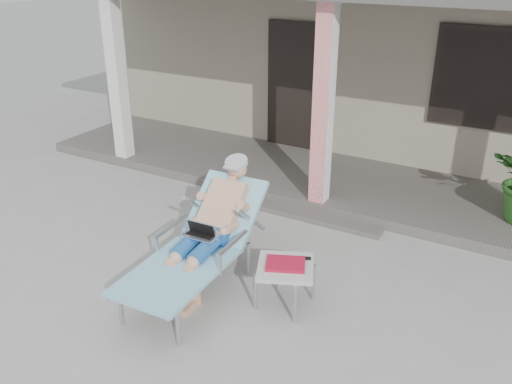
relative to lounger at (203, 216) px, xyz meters
The scene contains 6 objects.
ground 0.88m from the lounger, 16.58° to the left, with size 60.00×60.00×0.00m, color #9E9E99.
house 6.66m from the lounger, 87.10° to the left, with size 10.40×5.40×3.30m.
porch_deck 3.20m from the lounger, 83.87° to the left, with size 10.00×2.00×0.15m, color #605B56.
porch_step 2.12m from the lounger, 80.30° to the left, with size 2.00×0.30×0.07m, color #605B56.
lounger is the anchor object (origin of this frame).
side_table 1.00m from the lounger, ahead, with size 0.72×0.72×0.49m.
Camera 1 is at (2.59, -4.14, 3.32)m, focal length 38.00 mm.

